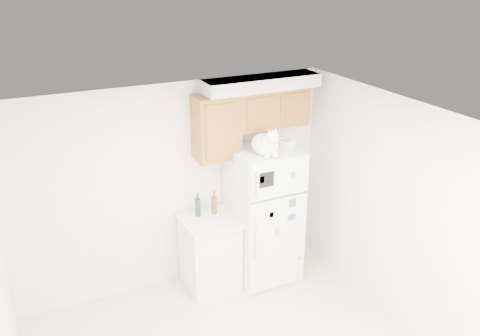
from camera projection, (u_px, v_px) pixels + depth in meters
room_shell at (249, 217)px, 4.39m from camera, size 3.84×4.04×2.52m
refrigerator at (264, 215)px, 6.19m from camera, size 0.76×0.78×1.70m
base_counter at (210, 252)px, 6.13m from camera, size 0.64×0.64×0.92m
cat at (267, 144)px, 5.65m from camera, size 0.35×0.51×0.36m
storage_box_back at (272, 140)px, 6.01m from camera, size 0.19×0.14×0.10m
storage_box_front at (287, 144)px, 5.90m from camera, size 0.18×0.15×0.09m
bottle_green at (198, 204)px, 5.97m from camera, size 0.07×0.07×0.30m
bottle_amber at (214, 202)px, 6.02m from camera, size 0.07×0.07×0.29m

